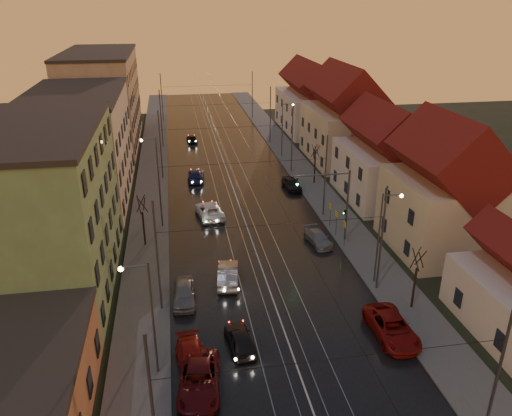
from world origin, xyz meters
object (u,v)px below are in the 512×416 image
street_lamp_2 (155,165)px  driving_car_4 (192,139)px  driving_car_0 (240,339)px  street_lamp_1 (383,230)px  driving_car_3 (196,175)px  parked_left_2 (192,360)px  driving_car_2 (209,211)px  driving_car_1 (228,274)px  parked_right_0 (392,327)px  parked_left_1 (199,380)px  street_lamp_3 (284,124)px  parked_right_1 (318,238)px  street_lamp_0 (147,309)px  parked_left_3 (184,293)px  parked_right_2 (292,184)px  traffic_light_mast (338,197)px

street_lamp_2 → driving_car_4: 27.11m
street_lamp_2 → driving_car_0: street_lamp_2 is taller
street_lamp_1 → driving_car_4: (-13.06, 46.27, -4.26)m
driving_car_3 → parked_left_2: bearing=90.7°
street_lamp_2 → driving_car_0: bearing=-77.7°
street_lamp_1 → driving_car_2: street_lamp_1 is taller
driving_car_1 → parked_right_0: bearing=146.6°
driving_car_3 → parked_left_1: parked_left_1 is taller
street_lamp_3 → driving_car_2: bearing=-122.1°
driving_car_1 → parked_right_1: (9.36, 5.61, -0.17)m
street_lamp_0 → parked_left_2: street_lamp_0 is taller
street_lamp_1 → parked_right_0: bearing=-104.9°
driving_car_1 → driving_car_3: (-1.22, 25.55, -0.05)m
parked_left_2 → parked_left_3: size_ratio=1.05×
driving_car_4 → driving_car_3: bearing=83.4°
parked_left_3 → driving_car_0: bearing=-58.4°
street_lamp_1 → parked_right_2: (-1.99, 22.56, -4.18)m
street_lamp_0 → driving_car_1: 12.42m
street_lamp_0 → parked_left_1: (2.79, -1.86, -4.14)m
parked_left_1 → parked_right_1: bearing=60.2°
driving_car_2 → parked_left_2: size_ratio=1.18×
parked_left_1 → parked_right_1: parked_left_1 is taller
driving_car_3 → parked_left_3: size_ratio=1.14×
traffic_light_mast → parked_left_3: traffic_light_mast is taller
driving_car_2 → driving_car_4: (-0.36, 30.49, -0.12)m
street_lamp_0 → driving_car_2: bearing=76.9°
driving_car_1 → parked_right_2: 22.89m
street_lamp_1 → parked_left_1: size_ratio=1.48×
driving_car_2 → parked_right_1: size_ratio=1.28×
driving_car_1 → parked_right_1: 10.92m
parked_right_0 → parked_right_2: 29.53m
parked_left_1 → driving_car_3: bearing=92.6°
street_lamp_1 → parked_right_0: street_lamp_1 is taller
street_lamp_2 → parked_right_0: (16.35, -26.97, -4.13)m
driving_car_3 → parked_right_2: bearing=160.4°
parked_left_2 → parked_left_3: parked_left_3 is taller
traffic_light_mast → driving_car_3: 23.55m
traffic_light_mast → parked_left_3: bearing=-151.2°
parked_left_2 → street_lamp_1: bearing=21.8°
traffic_light_mast → driving_car_4: 40.29m
driving_car_1 → driving_car_2: 13.68m
driving_car_0 → driving_car_3: size_ratio=0.81×
driving_car_3 → driving_car_2: bearing=98.1°
parked_left_1 → parked_right_2: bearing=73.1°
street_lamp_3 → driving_car_4: (-13.06, 10.27, -4.26)m
traffic_light_mast → parked_right_0: bearing=-92.9°
street_lamp_1 → street_lamp_2: 27.05m
street_lamp_1 → parked_right_2: bearing=95.0°
parked_right_1 → parked_right_2: (0.91, 14.85, 0.10)m
street_lamp_3 → parked_left_1: size_ratio=1.48×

